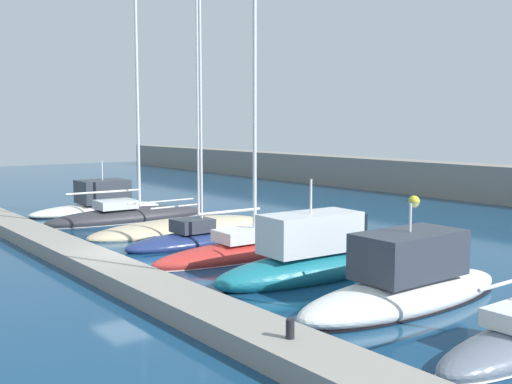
{
  "coord_description": "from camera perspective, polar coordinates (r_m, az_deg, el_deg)",
  "views": [
    {
      "loc": [
        21.04,
        -10.13,
        5.36
      ],
      "look_at": [
        3.82,
        3.08,
        2.95
      ],
      "focal_mm": 43.01,
      "sensor_mm": 36.0,
      "label": 1
    }
  ],
  "objects": [
    {
      "name": "sailboat_navy_fourth",
      "position": [
        27.45,
        -6.29,
        -4.34
      ],
      "size": [
        2.13,
        6.1,
        11.55
      ],
      "rotation": [
        0.0,
        0.0,
        1.58
      ],
      "color": "navy",
      "rests_on": "ground_plane"
    },
    {
      "name": "sailboat_charcoal_second",
      "position": [
        34.68,
        -11.9,
        -2.04
      ],
      "size": [
        2.68,
        9.39,
        18.02
      ],
      "rotation": [
        0.0,
        0.0,
        1.52
      ],
      "color": "#2D2D33",
      "rests_on": "ground_plane"
    },
    {
      "name": "dock_pier",
      "position": [
        23.32,
        -14.75,
        -6.43
      ],
      "size": [
        35.2,
        1.75,
        0.57
      ],
      "primitive_type": "cube",
      "color": "gray",
      "rests_on": "ground_plane"
    },
    {
      "name": "motorboat_teal_sixth",
      "position": [
        21.77,
        5.6,
        -6.13
      ],
      "size": [
        2.68,
        8.49,
        3.8
      ],
      "rotation": [
        0.0,
        0.0,
        1.52
      ],
      "color": "#19707F",
      "rests_on": "ground_plane"
    },
    {
      "name": "ground_plane",
      "position": [
        23.96,
        -11.55,
        -6.71
      ],
      "size": [
        120.0,
        120.0,
        0.0
      ],
      "primitive_type": "plane",
      "color": "navy"
    },
    {
      "name": "sailboat_sand_third",
      "position": [
        31.3,
        -7.06,
        -3.32
      ],
      "size": [
        3.22,
        9.89,
        17.56
      ],
      "rotation": [
        0.0,
        0.0,
        1.57
      ],
      "color": "beige",
      "rests_on": "ground_plane"
    },
    {
      "name": "motorboat_white_seventh",
      "position": [
        19.08,
        13.84,
        -8.36
      ],
      "size": [
        2.61,
        8.38,
        3.35
      ],
      "rotation": [
        0.0,
        0.0,
        1.56
      ],
      "color": "white",
      "rests_on": "ground_plane"
    },
    {
      "name": "sailboat_red_fifth",
      "position": [
        24.83,
        -0.91,
        -5.32
      ],
      "size": [
        2.43,
        8.49,
        14.84
      ],
      "rotation": [
        0.0,
        0.0,
        1.53
      ],
      "color": "#B72D28",
      "rests_on": "ground_plane"
    },
    {
      "name": "mooring_buoy_yellow",
      "position": [
        44.03,
        14.48,
        -0.85
      ],
      "size": [
        0.81,
        0.81,
        0.81
      ],
      "primitive_type": "sphere",
      "color": "yellow",
      "rests_on": "ground_plane"
    },
    {
      "name": "dock_bollard",
      "position": [
        14.07,
        3.19,
        -12.6
      ],
      "size": [
        0.2,
        0.2,
        0.44
      ],
      "primitive_type": "cylinder",
      "color": "black",
      "rests_on": "dock_pier"
    },
    {
      "name": "motorboat_ivory_nearest",
      "position": [
        38.38,
        -14.34,
        -1.11
      ],
      "size": [
        2.64,
        8.34,
        3.42
      ],
      "rotation": [
        0.0,
        0.0,
        1.55
      ],
      "color": "silver",
      "rests_on": "ground_plane"
    }
  ]
}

